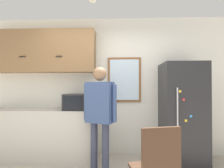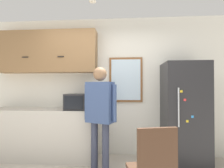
# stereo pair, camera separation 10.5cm
# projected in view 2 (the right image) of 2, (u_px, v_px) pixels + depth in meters

# --- Properties ---
(back_wall) EXTENTS (6.00, 0.06, 2.70)m
(back_wall) POSITION_uv_depth(u_px,v_px,m) (109.00, 86.00, 3.50)
(back_wall) COLOR silver
(back_wall) RESTS_ON ground_plane
(counter) EXTENTS (1.97, 0.56, 0.92)m
(counter) POSITION_uv_depth(u_px,v_px,m) (43.00, 133.00, 3.28)
(counter) COLOR #BCB7AD
(counter) RESTS_ON ground_plane
(upper_cabinets) EXTENTS (1.97, 0.33, 0.81)m
(upper_cabinets) POSITION_uv_depth(u_px,v_px,m) (47.00, 52.00, 3.43)
(upper_cabinets) COLOR olive
(microwave) EXTENTS (0.46, 0.38, 0.29)m
(microwave) POSITION_uv_depth(u_px,v_px,m) (79.00, 102.00, 3.17)
(microwave) COLOR #232326
(microwave) RESTS_ON counter
(person) EXTENTS (0.54, 0.35, 1.65)m
(person) POSITION_uv_depth(u_px,v_px,m) (100.00, 108.00, 2.76)
(person) COLOR #33384C
(person) RESTS_ON ground_plane
(refrigerator) EXTENTS (0.70, 0.67, 1.75)m
(refrigerator) POSITION_uv_depth(u_px,v_px,m) (184.00, 113.00, 3.03)
(refrigerator) COLOR #232326
(refrigerator) RESTS_ON ground_plane
(chair) EXTENTS (0.50, 0.50, 0.96)m
(chair) POSITION_uv_depth(u_px,v_px,m) (153.00, 168.00, 1.72)
(chair) COLOR #472D1E
(chair) RESTS_ON ground_plane
(window) EXTENTS (0.65, 0.05, 0.88)m
(window) POSITION_uv_depth(u_px,v_px,m) (126.00, 80.00, 3.44)
(window) COLOR brown
(ceiling_light) EXTENTS (0.11, 0.11, 0.01)m
(ceiling_light) POSITION_uv_depth(u_px,v_px,m) (93.00, 1.00, 2.74)
(ceiling_light) COLOR white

